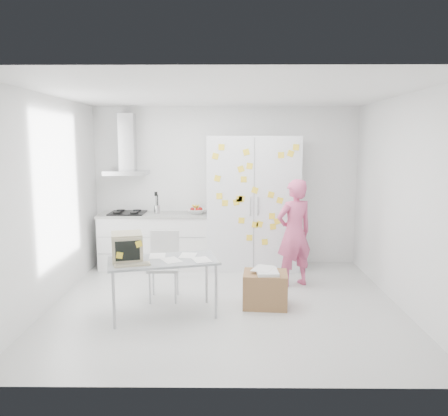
{
  "coord_description": "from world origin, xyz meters",
  "views": [
    {
      "loc": [
        0.03,
        -5.5,
        2.11
      ],
      "look_at": [
        -0.02,
        0.67,
        1.17
      ],
      "focal_mm": 35.0,
      "sensor_mm": 36.0,
      "label": 1
    }
  ],
  "objects_px": {
    "person": "(294,233)",
    "cardboard_box": "(265,289)",
    "chair": "(164,261)",
    "desk": "(140,253)"
  },
  "relations": [
    {
      "from": "person",
      "to": "cardboard_box",
      "type": "distance_m",
      "value": 1.12
    },
    {
      "from": "cardboard_box",
      "to": "person",
      "type": "bearing_deg",
      "value": 59.88
    },
    {
      "from": "person",
      "to": "cardboard_box",
      "type": "height_order",
      "value": "person"
    },
    {
      "from": "chair",
      "to": "cardboard_box",
      "type": "distance_m",
      "value": 1.41
    },
    {
      "from": "person",
      "to": "desk",
      "type": "bearing_deg",
      "value": 5.65
    },
    {
      "from": "person",
      "to": "cardboard_box",
      "type": "xyz_separation_m",
      "value": [
        -0.49,
        -0.84,
        -0.56
      ]
    },
    {
      "from": "person",
      "to": "chair",
      "type": "xyz_separation_m",
      "value": [
        -1.83,
        -0.53,
        -0.27
      ]
    },
    {
      "from": "chair",
      "to": "cardboard_box",
      "type": "relative_size",
      "value": 1.53
    },
    {
      "from": "desk",
      "to": "cardboard_box",
      "type": "xyz_separation_m",
      "value": [
        1.53,
        0.33,
        -0.55
      ]
    },
    {
      "from": "desk",
      "to": "cardboard_box",
      "type": "bearing_deg",
      "value": -2.68
    }
  ]
}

